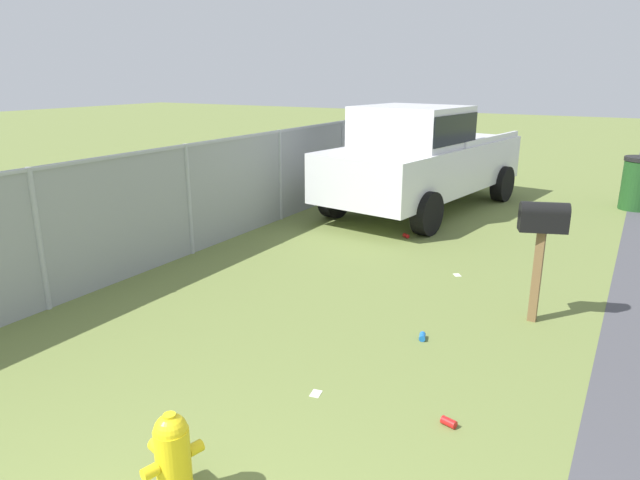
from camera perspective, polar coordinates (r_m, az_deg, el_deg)
name	(u,v)px	position (r m, az deg, el deg)	size (l,w,h in m)	color
fire_hydrant	(173,461)	(3.93, -14.75, -20.92)	(0.43, 0.39, 0.65)	yellow
mailbox	(543,227)	(6.46, 21.73, 1.24)	(0.35, 0.53, 1.36)	brown
pickup_truck	(421,156)	(11.40, 10.25, 8.43)	(5.42, 2.83, 2.09)	silver
trash_bin	(638,183)	(13.08, 29.67, 5.04)	(0.65, 0.65, 1.08)	#1E4C1E
fence_section	(280,172)	(10.55, -4.09, 6.94)	(14.84, 0.07, 1.69)	#9EA3A8
litter_can_by_mailbox	(422,337)	(6.03, 10.39, -9.66)	(0.07, 0.07, 0.12)	blue
litter_wrapper_midfield_b	(457,275)	(7.96, 13.80, -3.47)	(0.12, 0.08, 0.01)	silver
litter_wrapper_near_hydrant	(316,393)	(5.04, -0.42, -15.36)	(0.12, 0.08, 0.01)	silver
litter_can_midfield_a	(449,422)	(4.75, 12.98, -17.64)	(0.07, 0.07, 0.12)	red
litter_can_far_scatter	(406,236)	(9.60, 8.76, 0.44)	(0.07, 0.07, 0.12)	red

